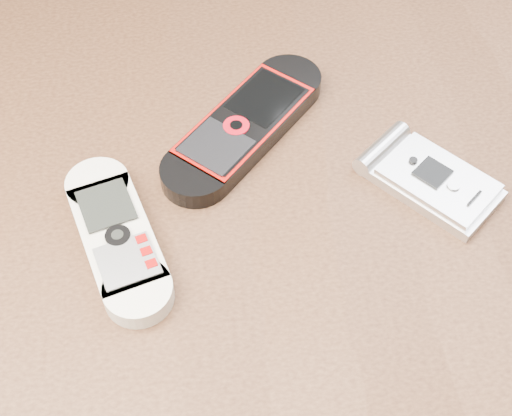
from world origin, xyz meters
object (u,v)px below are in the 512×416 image
object	(u,v)px
nokia_white	(117,236)
motorola_razr	(434,180)
nokia_black_red	(245,125)
table	(250,295)

from	to	relation	value
nokia_white	motorola_razr	distance (m)	0.22
nokia_black_red	motorola_razr	distance (m)	0.14
nokia_white	motorola_razr	size ratio (longest dim) A/B	1.37
table	nokia_white	bearing A→B (deg)	-171.72
table	motorola_razr	bearing A→B (deg)	6.05
nokia_white	nokia_black_red	bearing A→B (deg)	27.13
nokia_white	nokia_black_red	size ratio (longest dim) A/B	0.82
nokia_black_red	motorola_razr	world-z (taller)	nokia_black_red
nokia_white	motorola_razr	bearing A→B (deg)	-10.77
nokia_white	nokia_black_red	xyz separation A→B (m)	(0.09, 0.09, 0.00)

